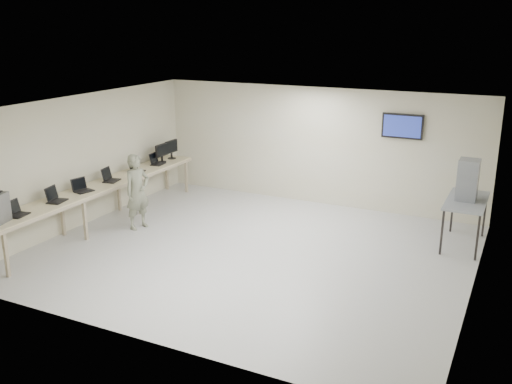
% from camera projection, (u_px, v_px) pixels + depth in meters
% --- Properties ---
extents(room, '(8.01, 7.01, 2.81)m').
position_uv_depth(room, '(254.00, 181.00, 10.60)').
color(room, beige).
rests_on(room, ground).
extents(workbench, '(0.76, 6.00, 0.90)m').
position_uv_depth(workbench, '(102.00, 188.00, 12.25)').
color(workbench, '#C8B287').
rests_on(workbench, ground).
extents(laptop_0, '(0.34, 0.39, 0.27)m').
position_uv_depth(laptop_0, '(16.00, 211.00, 10.27)').
color(laptop_0, black).
rests_on(laptop_0, workbench).
extents(laptop_1, '(0.38, 0.42, 0.29)m').
position_uv_depth(laptop_1, '(55.00, 198.00, 11.06)').
color(laptop_1, black).
rests_on(laptop_1, workbench).
extents(laptop_2, '(0.37, 0.41, 0.28)m').
position_uv_depth(laptop_2, '(82.00, 188.00, 11.71)').
color(laptop_2, black).
rests_on(laptop_2, workbench).
extents(laptop_3, '(0.37, 0.42, 0.29)m').
position_uv_depth(laptop_3, '(109.00, 178.00, 12.47)').
color(laptop_3, black).
rests_on(laptop_3, workbench).
extents(laptop_4, '(0.30, 0.35, 0.26)m').
position_uv_depth(laptop_4, '(136.00, 169.00, 13.24)').
color(laptop_4, black).
rests_on(laptop_4, workbench).
extents(laptop_5, '(0.32, 0.37, 0.27)m').
position_uv_depth(laptop_5, '(156.00, 161.00, 13.93)').
color(laptop_5, black).
rests_on(laptop_5, workbench).
extents(monitor_near, '(0.21, 0.46, 0.46)m').
position_uv_depth(monitor_near, '(162.00, 151.00, 14.08)').
color(monitor_near, black).
rests_on(monitor_near, workbench).
extents(monitor_far, '(0.21, 0.48, 0.47)m').
position_uv_depth(monitor_far, '(171.00, 148.00, 14.45)').
color(monitor_far, black).
rests_on(monitor_far, workbench).
extents(soldier, '(0.53, 0.67, 1.61)m').
position_uv_depth(soldier, '(137.00, 192.00, 12.03)').
color(soldier, '#616C4D').
rests_on(soldier, ground).
extents(side_table, '(0.73, 1.57, 0.94)m').
position_uv_depth(side_table, '(466.00, 203.00, 11.07)').
color(side_table, gray).
rests_on(side_table, ground).
extents(storage_bins, '(0.38, 0.42, 0.80)m').
position_uv_depth(storage_bins, '(468.00, 180.00, 10.94)').
color(storage_bins, '#8E95A0').
rests_on(storage_bins, side_table).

